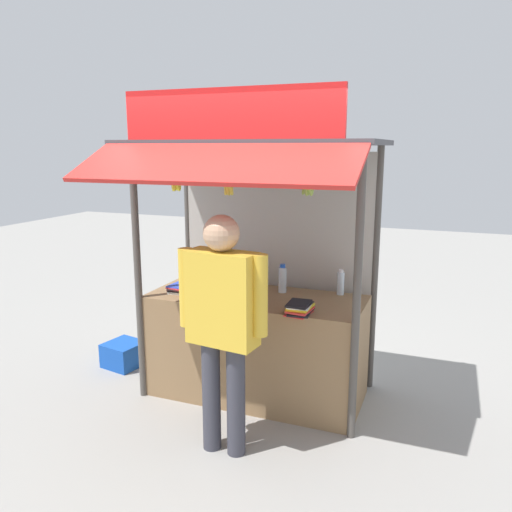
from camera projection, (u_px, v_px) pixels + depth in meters
ground_plane at (256, 393)px, 4.48m from camera, size 20.00×20.00×0.00m
stall_counter at (256, 346)px, 4.38m from camera, size 1.83×0.76×0.90m
stall_structure at (261, 218)px, 4.25m from camera, size 2.03×1.62×2.54m
water_bottle_far_left at (341, 283)px, 4.32m from camera, size 0.06×0.06×0.22m
water_bottle_center at (220, 275)px, 4.48m from camera, size 0.08×0.08×0.27m
water_bottle_back_right at (198, 268)px, 4.73m from camera, size 0.08×0.08×0.27m
water_bottle_right at (227, 275)px, 4.57m from camera, size 0.06×0.06×0.23m
water_bottle_mid_left at (283, 279)px, 4.38m from camera, size 0.07×0.07×0.25m
magazine_stack_front_left at (300, 308)px, 3.82m from camera, size 0.19×0.25×0.09m
magazine_stack_back_left at (233, 290)px, 4.35m from camera, size 0.20×0.27×0.07m
magazine_stack_left at (186, 288)px, 4.41m from camera, size 0.27×0.30×0.07m
banana_bunch_rightmost at (176, 180)px, 3.80m from camera, size 0.10×0.10×0.25m
banana_bunch_inner_right at (229, 185)px, 3.65m from camera, size 0.09×0.09×0.27m
banana_bunch_leftmost at (309, 184)px, 3.44m from camera, size 0.10×0.10×0.25m
vendor_person at (223, 314)px, 3.42m from camera, size 0.65×0.26×1.71m
plastic_crate at (124, 354)px, 5.02m from camera, size 0.40×0.40×0.24m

